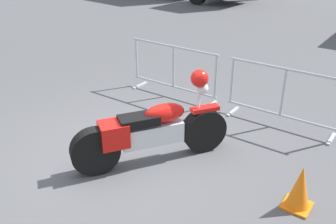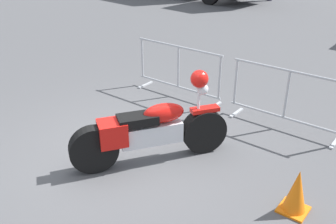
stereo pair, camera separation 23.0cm
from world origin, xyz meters
name	(u,v)px [view 1 (the left image)]	position (x,y,z in m)	size (l,w,h in m)	color
ground_plane	(123,156)	(0.00, 0.00, 0.00)	(120.00, 120.00, 0.00)	#4C4C4F
motorcycle	(152,130)	(0.44, 0.17, 0.51)	(1.47, 2.09, 1.35)	black
crowd_barrier_near	(174,70)	(-0.70, 2.37, 0.55)	(2.04, 0.45, 1.07)	#9EA0A5
crowd_barrier_far	(283,97)	(1.58, 2.37, 0.55)	(2.04, 0.45, 1.07)	#9EA0A5
traffic_cone	(300,188)	(2.56, 0.39, 0.29)	(0.34, 0.34, 0.59)	orange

